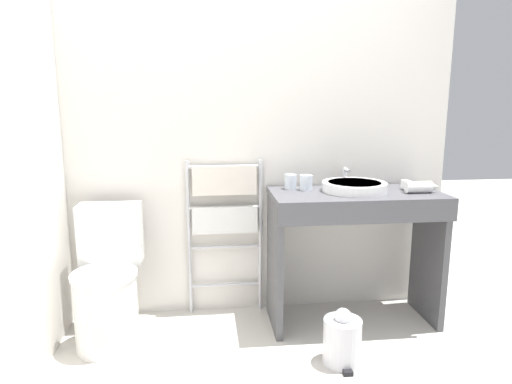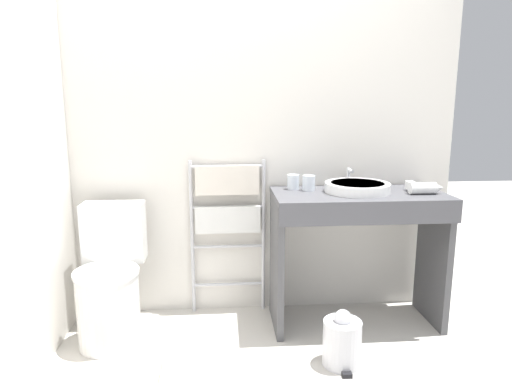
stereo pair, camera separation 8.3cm
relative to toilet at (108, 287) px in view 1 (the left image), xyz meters
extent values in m
cube|color=silver|center=(0.89, 0.41, 0.97)|extent=(2.61, 0.12, 2.62)
cube|color=silver|center=(-0.35, -0.32, 0.97)|extent=(0.12, 2.00, 2.62)
cylinder|color=white|center=(0.00, -0.07, -0.12)|extent=(0.35, 0.35, 0.43)
cylinder|color=white|center=(0.00, -0.07, 0.10)|extent=(0.37, 0.37, 0.02)
cube|color=white|center=(0.00, 0.17, 0.27)|extent=(0.37, 0.17, 0.36)
cylinder|color=silver|center=(0.00, 0.17, 0.46)|extent=(0.05, 0.05, 0.01)
cylinder|color=silver|center=(0.47, 0.32, 0.18)|extent=(0.02, 0.02, 1.03)
cylinder|color=silver|center=(0.94, 0.32, 0.18)|extent=(0.02, 0.02, 1.03)
cylinder|color=silver|center=(0.70, 0.32, -0.15)|extent=(0.47, 0.02, 0.02)
cylinder|color=silver|center=(0.70, 0.32, 0.12)|extent=(0.47, 0.02, 0.02)
cylinder|color=silver|center=(0.70, 0.32, 0.38)|extent=(0.47, 0.02, 0.02)
cylinder|color=silver|center=(0.70, 0.32, 0.65)|extent=(0.47, 0.02, 0.02)
cube|color=silver|center=(0.70, 0.29, 0.57)|extent=(0.41, 0.04, 0.19)
cube|color=silver|center=(0.70, 0.29, 0.31)|extent=(0.42, 0.04, 0.18)
cube|color=#4C4C51|center=(1.50, 0.08, 0.50)|extent=(1.04, 0.50, 0.03)
cube|color=#4C4C51|center=(1.50, -0.16, 0.43)|extent=(1.04, 0.02, 0.10)
cube|color=#4C4C4F|center=(1.00, 0.08, 0.07)|extent=(0.04, 0.43, 0.82)
cube|color=#4C4C4F|center=(2.00, 0.08, 0.07)|extent=(0.04, 0.43, 0.82)
cylinder|color=white|center=(1.49, 0.10, 0.54)|extent=(0.40, 0.40, 0.06)
cylinder|color=silver|center=(1.49, 0.10, 0.57)|extent=(0.33, 0.33, 0.01)
cylinder|color=silver|center=(1.49, 0.31, 0.58)|extent=(0.02, 0.02, 0.12)
cylinder|color=silver|center=(1.49, 0.26, 0.62)|extent=(0.02, 0.09, 0.02)
cylinder|color=silver|center=(1.12, 0.22, 0.56)|extent=(0.08, 0.08, 0.09)
cylinder|color=silver|center=(1.21, 0.18, 0.56)|extent=(0.08, 0.08, 0.09)
cylinder|color=white|center=(1.86, 0.02, 0.55)|extent=(0.16, 0.07, 0.07)
cone|color=silver|center=(1.97, 0.02, 0.55)|extent=(0.05, 0.06, 0.06)
cube|color=white|center=(1.83, 0.10, 0.55)|extent=(0.04, 0.09, 0.05)
cylinder|color=silver|center=(1.30, -0.38, -0.21)|extent=(0.21, 0.21, 0.25)
sphere|color=silver|center=(1.30, -0.38, -0.07)|extent=(0.09, 0.09, 0.09)
cube|color=black|center=(1.30, -0.50, -0.32)|extent=(0.05, 0.04, 0.02)
camera|label=1|loc=(0.58, -2.57, 1.07)|focal=32.00mm
camera|label=2|loc=(0.67, -2.58, 1.07)|focal=32.00mm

